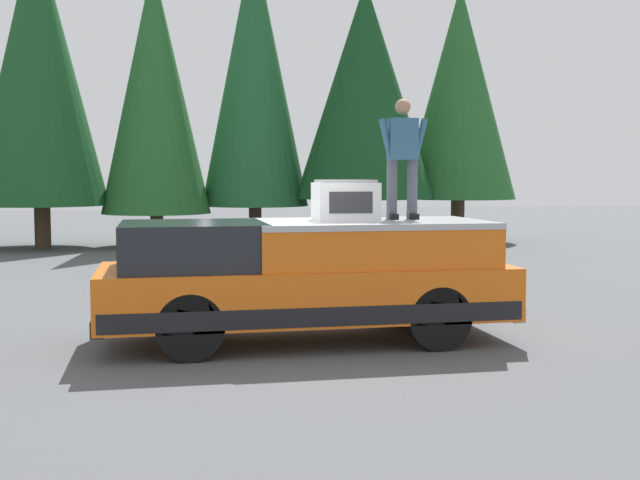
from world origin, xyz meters
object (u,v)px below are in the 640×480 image
(parked_car_silver, at_px, (352,239))
(compressor_unit, at_px, (345,201))
(pickup_truck, at_px, (306,278))
(person_on_truck_bed, at_px, (402,155))

(parked_car_silver, bearing_deg, compressor_unit, 165.78)
(pickup_truck, relative_size, parked_car_silver, 1.35)
(compressor_unit, bearing_deg, person_on_truck_bed, -74.42)
(pickup_truck, distance_m, person_on_truck_bed, 2.22)
(pickup_truck, height_order, person_on_truck_bed, person_on_truck_bed)
(pickup_truck, height_order, compressor_unit, compressor_unit)
(pickup_truck, bearing_deg, parked_car_silver, -17.12)
(pickup_truck, height_order, parked_car_silver, pickup_truck)
(pickup_truck, xyz_separation_m, person_on_truck_bed, (0.24, -1.43, 1.68))
(compressor_unit, bearing_deg, pickup_truck, 89.86)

